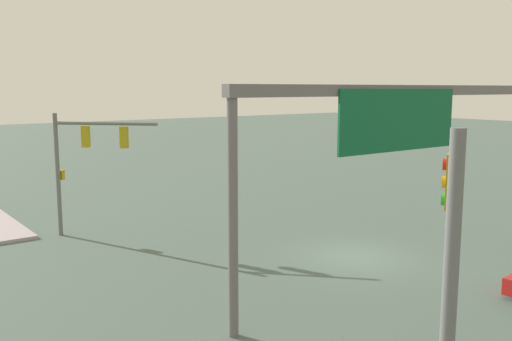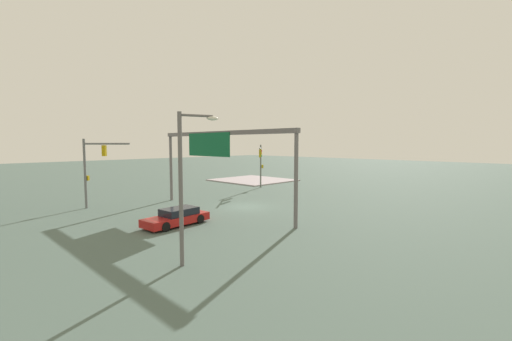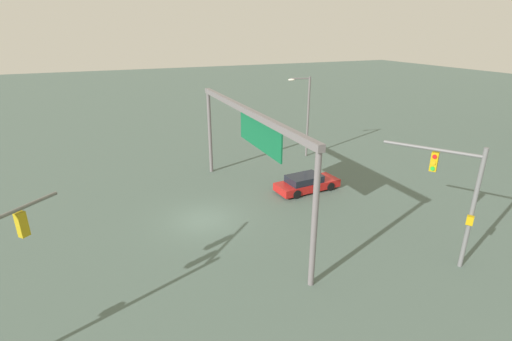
# 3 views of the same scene
# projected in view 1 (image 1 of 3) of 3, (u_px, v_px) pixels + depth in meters

# --- Properties ---
(ground_plane) EXTENTS (192.76, 192.76, 0.00)m
(ground_plane) POSITION_uv_depth(u_px,v_px,m) (356.00, 257.00, 22.19)
(ground_plane) COLOR #4C6057
(traffic_signal_near_corner) EXTENTS (4.08, 2.62, 6.20)m
(traffic_signal_near_corner) POSITION_uv_depth(u_px,v_px,m) (449.00, 269.00, 8.34)
(traffic_signal_near_corner) COLOR slate
(traffic_signal_near_corner) RESTS_ON ground
(traffic_signal_opposite_side) EXTENTS (3.40, 3.94, 5.62)m
(traffic_signal_opposite_side) POSITION_uv_depth(u_px,v_px,m) (83.00, 153.00, 24.82)
(traffic_signal_opposite_side) COLOR #61655E
(traffic_signal_opposite_side) RESTS_ON ground
(overhead_sign_gantry) EXTENTS (16.37, 0.43, 6.83)m
(overhead_sign_gantry) POSITION_uv_depth(u_px,v_px,m) (417.00, 123.00, 18.90)
(overhead_sign_gantry) COLOR slate
(overhead_sign_gantry) RESTS_ON ground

